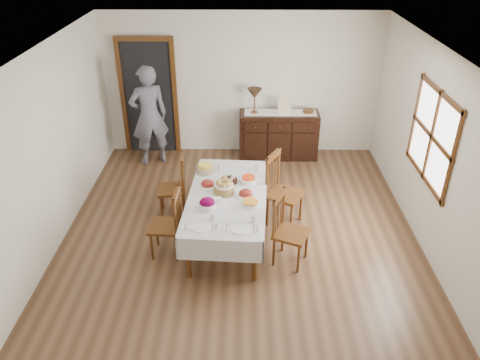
{
  "coord_description": "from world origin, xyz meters",
  "views": [
    {
      "loc": [
        0.06,
        -5.25,
        3.98
      ],
      "look_at": [
        0.0,
        0.1,
        0.95
      ],
      "focal_mm": 35.0,
      "sensor_mm": 36.0,
      "label": 1
    }
  ],
  "objects_px": {
    "chair_left_near": "(168,223)",
    "sideboard": "(278,135)",
    "dining_table": "(228,200)",
    "chair_right_near": "(288,229)",
    "chair_left_far": "(175,186)",
    "chair_right_far": "(282,189)",
    "person": "(149,113)",
    "table_lamp": "(255,94)"
  },
  "relations": [
    {
      "from": "chair_left_near",
      "to": "sideboard",
      "type": "distance_m",
      "value": 3.36
    },
    {
      "from": "dining_table",
      "to": "chair_right_near",
      "type": "distance_m",
      "value": 0.94
    },
    {
      "from": "chair_left_far",
      "to": "chair_right_far",
      "type": "distance_m",
      "value": 1.58
    },
    {
      "from": "chair_right_far",
      "to": "sideboard",
      "type": "xyz_separation_m",
      "value": [
        0.09,
        2.19,
        -0.12
      ]
    },
    {
      "from": "chair_right_near",
      "to": "chair_right_far",
      "type": "relative_size",
      "value": 0.9
    },
    {
      "from": "dining_table",
      "to": "sideboard",
      "type": "height_order",
      "value": "sideboard"
    },
    {
      "from": "sideboard",
      "to": "dining_table",
      "type": "bearing_deg",
      "value": -108.32
    },
    {
      "from": "chair_right_far",
      "to": "chair_left_near",
      "type": "bearing_deg",
      "value": 144.13
    },
    {
      "from": "dining_table",
      "to": "chair_left_near",
      "type": "relative_size",
      "value": 2.2
    },
    {
      "from": "dining_table",
      "to": "chair_right_far",
      "type": "height_order",
      "value": "chair_right_far"
    },
    {
      "from": "chair_right_near",
      "to": "person",
      "type": "xyz_separation_m",
      "value": [
        -2.24,
        2.81,
        0.47
      ]
    },
    {
      "from": "chair_right_far",
      "to": "table_lamp",
      "type": "xyz_separation_m",
      "value": [
        -0.36,
        2.19,
        0.66
      ]
    },
    {
      "from": "chair_left_far",
      "to": "chair_right_near",
      "type": "xyz_separation_m",
      "value": [
        1.59,
        -1.09,
        0.01
      ]
    },
    {
      "from": "chair_right_far",
      "to": "dining_table",
      "type": "bearing_deg",
      "value": 144.98
    },
    {
      "from": "table_lamp",
      "to": "chair_left_near",
      "type": "bearing_deg",
      "value": -111.57
    },
    {
      "from": "dining_table",
      "to": "chair_left_far",
      "type": "bearing_deg",
      "value": 147.06
    },
    {
      "from": "sideboard",
      "to": "person",
      "type": "height_order",
      "value": "person"
    },
    {
      "from": "chair_left_near",
      "to": "person",
      "type": "height_order",
      "value": "person"
    },
    {
      "from": "chair_right_near",
      "to": "chair_right_far",
      "type": "xyz_separation_m",
      "value": [
        -0.02,
        0.89,
        0.06
      ]
    },
    {
      "from": "chair_left_near",
      "to": "chair_right_near",
      "type": "height_order",
      "value": "chair_right_near"
    },
    {
      "from": "dining_table",
      "to": "sideboard",
      "type": "xyz_separation_m",
      "value": [
        0.86,
        2.58,
        -0.18
      ]
    },
    {
      "from": "dining_table",
      "to": "chair_right_far",
      "type": "relative_size",
      "value": 1.91
    },
    {
      "from": "chair_right_far",
      "to": "sideboard",
      "type": "distance_m",
      "value": 2.2
    },
    {
      "from": "chair_right_near",
      "to": "table_lamp",
      "type": "distance_m",
      "value": 3.18
    },
    {
      "from": "chair_left_far",
      "to": "person",
      "type": "xyz_separation_m",
      "value": [
        -0.65,
        1.71,
        0.48
      ]
    },
    {
      "from": "chair_right_near",
      "to": "sideboard",
      "type": "relative_size",
      "value": 0.68
    },
    {
      "from": "person",
      "to": "table_lamp",
      "type": "distance_m",
      "value": 1.89
    },
    {
      "from": "chair_left_near",
      "to": "chair_right_far",
      "type": "xyz_separation_m",
      "value": [
        1.52,
        0.75,
        0.07
      ]
    },
    {
      "from": "chair_right_far",
      "to": "person",
      "type": "xyz_separation_m",
      "value": [
        -2.22,
        1.92,
        0.41
      ]
    },
    {
      "from": "dining_table",
      "to": "person",
      "type": "height_order",
      "value": "person"
    },
    {
      "from": "dining_table",
      "to": "person",
      "type": "relative_size",
      "value": 1.09
    },
    {
      "from": "chair_right_near",
      "to": "sideboard",
      "type": "distance_m",
      "value": 3.09
    },
    {
      "from": "chair_left_far",
      "to": "sideboard",
      "type": "relative_size",
      "value": 0.67
    },
    {
      "from": "chair_right_far",
      "to": "table_lamp",
      "type": "bearing_deg",
      "value": 37.28
    },
    {
      "from": "dining_table",
      "to": "chair_left_far",
      "type": "height_order",
      "value": "chair_left_far"
    },
    {
      "from": "chair_right_far",
      "to": "table_lamp",
      "type": "height_order",
      "value": "table_lamp"
    },
    {
      "from": "chair_left_far",
      "to": "table_lamp",
      "type": "bearing_deg",
      "value": 142.0
    },
    {
      "from": "person",
      "to": "chair_right_near",
      "type": "bearing_deg",
      "value": 104.27
    },
    {
      "from": "dining_table",
      "to": "chair_right_near",
      "type": "bearing_deg",
      "value": -29.18
    },
    {
      "from": "chair_right_near",
      "to": "chair_right_far",
      "type": "height_order",
      "value": "chair_right_far"
    },
    {
      "from": "chair_left_far",
      "to": "sideboard",
      "type": "xyz_separation_m",
      "value": [
        1.66,
        1.99,
        -0.06
      ]
    },
    {
      "from": "person",
      "to": "chair_left_near",
      "type": "bearing_deg",
      "value": 80.28
    }
  ]
}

